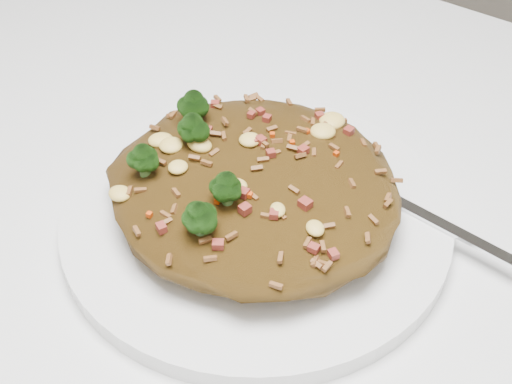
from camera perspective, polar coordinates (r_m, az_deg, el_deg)
dining_table at (r=0.53m, az=-0.19°, el=-12.92°), size 1.20×0.80×0.75m
plate at (r=0.48m, az=0.00°, el=-1.93°), size 0.26×0.26×0.01m
fried_rice at (r=0.46m, az=-0.14°, el=1.12°), size 0.19×0.18×0.06m
fork at (r=0.48m, az=12.66°, el=-1.47°), size 0.16×0.03×0.00m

